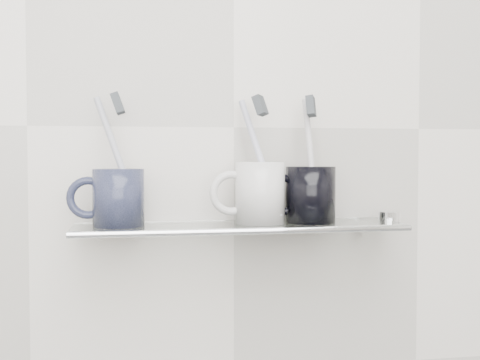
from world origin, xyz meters
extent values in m
plane|color=silver|center=(0.00, 1.10, 1.25)|extent=(2.50, 0.00, 2.50)
cube|color=silver|center=(0.00, 1.04, 1.10)|extent=(0.50, 0.12, 0.01)
cylinder|color=silver|center=(0.00, 0.98, 1.10)|extent=(0.50, 0.01, 0.01)
cylinder|color=silver|center=(-0.21, 1.09, 1.09)|extent=(0.02, 0.03, 0.02)
cylinder|color=silver|center=(0.21, 1.09, 1.09)|extent=(0.02, 0.03, 0.02)
cylinder|color=black|center=(-0.18, 1.04, 1.14)|extent=(0.10, 0.10, 0.08)
torus|color=black|center=(-0.23, 1.04, 1.14)|extent=(0.06, 0.01, 0.06)
cylinder|color=#ADAEBF|center=(-0.18, 1.04, 1.20)|extent=(0.07, 0.03, 0.18)
cube|color=#373C40|center=(-0.18, 1.04, 1.28)|extent=(0.02, 0.03, 0.03)
cylinder|color=silver|center=(0.03, 1.04, 1.15)|extent=(0.09, 0.09, 0.09)
torus|color=silver|center=(-0.01, 1.04, 1.15)|extent=(0.07, 0.01, 0.07)
cylinder|color=#B2B0D2|center=(0.03, 1.04, 1.20)|extent=(0.06, 0.06, 0.18)
cube|color=#373C40|center=(0.03, 1.04, 1.28)|extent=(0.03, 0.03, 0.03)
cylinder|color=black|center=(0.11, 1.04, 1.14)|extent=(0.10, 0.10, 0.09)
torus|color=black|center=(0.07, 1.04, 1.14)|extent=(0.06, 0.01, 0.06)
cylinder|color=beige|center=(0.11, 1.04, 1.20)|extent=(0.02, 0.06, 0.19)
cube|color=#373C40|center=(0.11, 1.04, 1.28)|extent=(0.02, 0.03, 0.03)
cylinder|color=silver|center=(0.24, 1.04, 1.11)|extent=(0.04, 0.04, 0.01)
camera|label=1|loc=(-0.15, 0.14, 1.20)|focal=45.00mm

